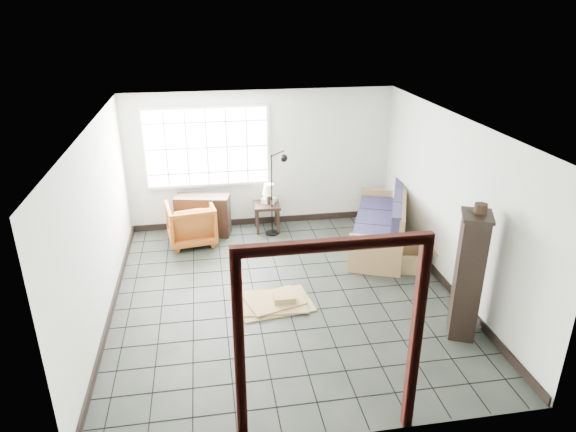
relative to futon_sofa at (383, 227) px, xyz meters
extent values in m
plane|color=black|center=(-1.99, -1.37, -0.36)|extent=(5.50, 5.50, 0.00)
cube|color=silver|center=(-1.99, 1.38, 0.94)|extent=(5.00, 0.02, 2.60)
cube|color=silver|center=(-1.99, -4.12, 0.94)|extent=(5.00, 0.02, 2.60)
cube|color=silver|center=(-4.49, -1.37, 0.94)|extent=(0.02, 5.50, 2.60)
cube|color=silver|center=(0.51, -1.37, 0.94)|extent=(0.02, 5.50, 2.60)
cube|color=white|center=(-1.99, -1.37, 2.24)|extent=(5.00, 5.50, 0.02)
cube|color=black|center=(-1.99, 1.36, -0.30)|extent=(4.95, 0.03, 0.12)
cube|color=black|center=(-4.47, -1.37, -0.30)|extent=(0.03, 5.45, 0.12)
cube|color=black|center=(0.49, -1.37, -0.30)|extent=(0.03, 5.45, 0.12)
cube|color=silver|center=(-2.99, 1.34, 1.24)|extent=(2.32, 0.06, 1.52)
cube|color=white|center=(-2.99, 1.30, 1.24)|extent=(2.20, 0.02, 1.40)
cube|color=#350F0C|center=(-2.84, -4.07, 0.69)|extent=(0.10, 0.08, 2.10)
cube|color=#350F0C|center=(-1.14, -4.07, 0.69)|extent=(0.10, 0.08, 2.10)
cube|color=#350F0C|center=(-1.99, -4.07, 1.79)|extent=(1.80, 0.08, 0.10)
cube|color=brown|center=(-0.07, 0.03, -0.17)|extent=(1.58, 2.28, 0.38)
cube|color=brown|center=(-0.47, -0.98, -0.02)|extent=(0.81, 0.38, 0.68)
cube|color=brown|center=(0.34, 1.04, -0.02)|extent=(0.81, 0.38, 0.68)
cube|color=brown|center=(0.29, -0.12, 0.22)|extent=(0.87, 1.99, 0.74)
cube|color=#171F3A|center=(-0.35, -0.61, 0.11)|extent=(0.96, 0.91, 0.17)
cube|color=#171F3A|center=(-0.06, -0.73, 0.36)|extent=(0.39, 0.68, 0.55)
cube|color=#171F3A|center=(-0.08, 0.03, 0.11)|extent=(0.96, 0.91, 0.17)
cube|color=#171F3A|center=(0.20, -0.08, 0.36)|extent=(0.39, 0.68, 0.55)
cube|color=#171F3A|center=(0.18, 0.68, 0.11)|extent=(0.96, 0.91, 0.17)
cube|color=#171F3A|center=(0.46, 0.57, 0.36)|extent=(0.39, 0.68, 0.55)
imported|color=#9A4816|center=(-3.36, 0.70, 0.06)|extent=(0.92, 0.87, 0.84)
cube|color=black|center=(-1.95, 1.03, 0.15)|extent=(0.50, 0.50, 0.06)
cube|color=black|center=(-2.15, 0.84, -0.12)|extent=(0.05, 0.05, 0.49)
cube|color=black|center=(-1.76, 0.82, -0.12)|extent=(0.05, 0.05, 0.49)
cube|color=black|center=(-2.13, 1.23, -0.12)|extent=(0.05, 0.05, 0.49)
cube|color=black|center=(-1.75, 1.21, -0.12)|extent=(0.05, 0.05, 0.49)
cylinder|color=black|center=(-1.90, 1.02, 0.24)|extent=(0.13, 0.13, 0.14)
cylinder|color=black|center=(-1.90, 1.02, 0.36)|extent=(0.03, 0.03, 0.10)
cone|color=#F8F2CB|center=(-1.90, 1.02, 0.47)|extent=(0.33, 0.33, 0.20)
cube|color=silver|center=(-1.90, 1.09, 0.22)|extent=(0.31, 0.28, 0.09)
cylinder|color=black|center=(-2.01, 1.14, 0.22)|extent=(0.04, 0.06, 0.05)
cylinder|color=black|center=(-1.88, 0.83, -0.34)|extent=(0.31, 0.31, 0.03)
cylinder|color=black|center=(-1.88, 0.83, 0.42)|extent=(0.03, 0.03, 1.53)
cylinder|color=black|center=(-1.78, 0.75, 1.23)|extent=(0.25, 0.09, 0.14)
sphere|color=black|center=(-1.68, 0.68, 1.16)|extent=(0.17, 0.17, 0.14)
cube|color=black|center=(-3.15, 1.03, 0.02)|extent=(1.04, 0.58, 0.77)
cube|color=black|center=(-3.15, 1.03, 0.04)|extent=(0.97, 0.51, 0.03)
cube|color=black|center=(0.16, -2.68, 0.49)|extent=(0.46, 0.51, 1.69)
cube|color=black|center=(0.16, -2.68, 1.33)|extent=(0.51, 0.57, 0.04)
cylinder|color=black|center=(0.20, -2.65, 1.41)|extent=(0.17, 0.17, 0.12)
cube|color=olive|center=(0.16, -0.91, -0.35)|extent=(0.57, 0.50, 0.02)
cube|color=black|center=(-0.09, -0.85, -0.19)|extent=(0.11, 0.39, 0.34)
cube|color=olive|center=(0.40, -0.96, -0.19)|extent=(0.11, 0.39, 0.34)
cube|color=olive|center=(0.11, -1.10, -0.19)|extent=(0.49, 0.13, 0.34)
cube|color=olive|center=(0.20, -0.71, -0.19)|extent=(0.49, 0.13, 0.34)
cube|color=olive|center=(-0.15, -0.84, 0.04)|extent=(0.27, 0.43, 0.14)
cube|color=olive|center=(0.47, -0.98, 0.04)|extent=(0.27, 0.43, 0.14)
cube|color=olive|center=(-2.17, -1.58, -0.35)|extent=(1.14, 0.88, 0.02)
cube|color=olive|center=(-2.17, -1.58, -0.33)|extent=(0.95, 0.73, 0.02)
cube|color=olive|center=(-2.17, -1.58, -0.30)|extent=(0.92, 0.77, 0.02)
cube|color=olive|center=(-2.04, -1.61, -0.25)|extent=(0.31, 0.25, 0.09)
camera|label=1|loc=(-3.03, -7.91, 3.73)|focal=32.00mm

